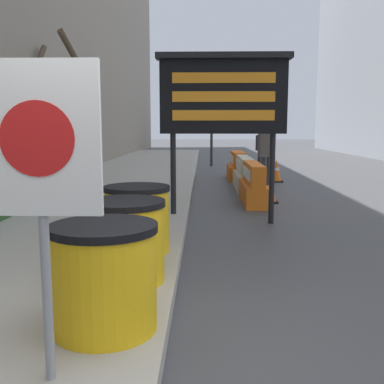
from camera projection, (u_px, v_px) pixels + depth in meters
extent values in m
plane|color=#3F3F42|center=(163.00, 372.00, 3.20)|extent=(120.00, 120.00, 0.00)
cylinder|color=#4C3D2D|center=(59.00, 136.00, 11.69)|extent=(0.34, 0.34, 2.64)
cylinder|color=#4C3D2D|center=(63.00, 96.00, 12.08)|extent=(1.21, 0.20, 1.21)
cylinder|color=#4C3D2D|center=(36.00, 68.00, 11.50)|extent=(0.24, 1.20, 1.33)
cylinder|color=#4C3D2D|center=(79.00, 65.00, 11.14)|extent=(0.64, 1.44, 1.54)
cylinder|color=yellow|center=(105.00, 281.00, 3.45)|extent=(0.80, 0.80, 0.77)
cylinder|color=black|center=(103.00, 228.00, 3.39)|extent=(0.83, 0.83, 0.06)
cylinder|color=yellow|center=(125.00, 244.00, 4.54)|extent=(0.80, 0.80, 0.77)
cylinder|color=black|center=(124.00, 203.00, 4.48)|extent=(0.83, 0.83, 0.06)
cylinder|color=yellow|center=(137.00, 221.00, 5.64)|extent=(0.80, 0.80, 0.77)
cylinder|color=black|center=(137.00, 188.00, 5.58)|extent=(0.83, 0.83, 0.06)
cylinder|color=gray|center=(46.00, 263.00, 2.71)|extent=(0.06, 0.06, 1.49)
cube|color=white|center=(38.00, 139.00, 2.58)|extent=(0.73, 0.04, 0.90)
cylinder|color=red|center=(37.00, 139.00, 2.56)|extent=(0.44, 0.01, 0.44)
cylinder|color=black|center=(173.00, 179.00, 8.06)|extent=(0.10, 0.10, 1.61)
cylinder|color=black|center=(272.00, 179.00, 8.01)|extent=(0.10, 0.10, 1.61)
cube|color=black|center=(223.00, 97.00, 7.83)|extent=(2.21, 0.24, 1.27)
cube|color=black|center=(224.00, 56.00, 7.66)|extent=(2.33, 0.34, 0.10)
cube|color=orange|center=(224.00, 78.00, 7.65)|extent=(1.77, 0.02, 0.18)
cube|color=orange|center=(224.00, 97.00, 7.70)|extent=(1.77, 0.02, 0.18)
cube|color=orange|center=(223.00, 115.00, 7.74)|extent=(1.77, 0.02, 0.18)
cube|color=orange|center=(253.00, 193.00, 10.25)|extent=(0.51, 2.00, 0.46)
cube|color=orange|center=(254.00, 173.00, 10.19)|extent=(0.30, 2.00, 0.46)
cube|color=white|center=(247.00, 173.00, 10.19)|extent=(0.02, 1.60, 0.23)
cube|color=beige|center=(244.00, 181.00, 12.50)|extent=(0.51, 2.20, 0.45)
cube|color=beige|center=(245.00, 165.00, 12.43)|extent=(0.31, 2.20, 0.45)
cube|color=white|center=(239.00, 165.00, 12.43)|extent=(0.02, 1.76, 0.23)
cube|color=orange|center=(238.00, 173.00, 14.85)|extent=(0.65, 1.87, 0.46)
cube|color=orange|center=(238.00, 159.00, 14.78)|extent=(0.39, 1.87, 0.46)
cube|color=white|center=(232.00, 159.00, 14.79)|extent=(0.02, 1.50, 0.23)
cube|color=black|center=(276.00, 181.00, 14.27)|extent=(0.39, 0.39, 0.04)
cone|color=orange|center=(276.00, 170.00, 14.22)|extent=(0.31, 0.31, 0.66)
cylinder|color=white|center=(276.00, 169.00, 14.21)|extent=(0.18, 0.18, 0.09)
cube|color=black|center=(270.00, 202.00, 10.32)|extent=(0.34, 0.34, 0.04)
cone|color=orange|center=(270.00, 189.00, 10.28)|extent=(0.27, 0.27, 0.56)
cylinder|color=white|center=(270.00, 188.00, 10.27)|extent=(0.16, 0.16, 0.08)
cube|color=black|center=(263.00, 175.00, 16.03)|extent=(0.34, 0.34, 0.04)
cone|color=orange|center=(263.00, 167.00, 15.99)|extent=(0.27, 0.27, 0.56)
cylinder|color=white|center=(263.00, 166.00, 15.98)|extent=(0.15, 0.15, 0.08)
cylinder|color=#2D2D30|center=(212.00, 127.00, 19.86)|extent=(0.12, 0.12, 3.49)
cube|color=#23281E|center=(212.00, 96.00, 19.51)|extent=(0.28, 0.28, 0.84)
sphere|color=red|center=(212.00, 89.00, 19.32)|extent=(0.15, 0.15, 0.15)
sphere|color=#392C06|center=(212.00, 96.00, 19.36)|extent=(0.15, 0.15, 0.15)
sphere|color=black|center=(212.00, 102.00, 19.40)|extent=(0.15, 0.15, 0.15)
cylinder|color=#333338|center=(263.00, 171.00, 13.38)|extent=(0.14, 0.14, 0.85)
cylinder|color=#333338|center=(269.00, 171.00, 13.37)|extent=(0.14, 0.14, 0.85)
cube|color=#47423D|center=(267.00, 145.00, 13.26)|extent=(0.50, 0.34, 0.67)
sphere|color=#B26970|center=(267.00, 130.00, 13.20)|extent=(0.23, 0.23, 0.23)
cylinder|color=#23283D|center=(259.00, 160.00, 18.27)|extent=(0.13, 0.13, 0.78)
cylinder|color=#23283D|center=(263.00, 160.00, 18.26)|extent=(0.13, 0.13, 0.78)
cube|color=#232838|center=(261.00, 143.00, 18.17)|extent=(0.48, 0.36, 0.62)
sphere|color=#8B9D67|center=(262.00, 132.00, 18.11)|extent=(0.21, 0.21, 0.21)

